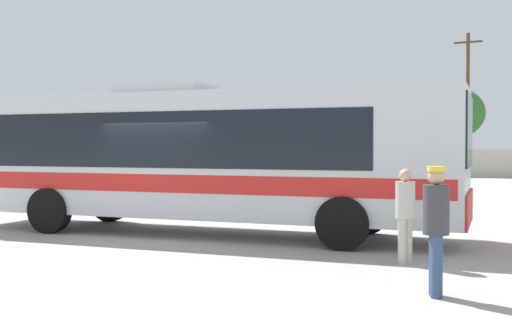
% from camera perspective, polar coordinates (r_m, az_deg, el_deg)
% --- Properties ---
extents(ground_plane, '(300.00, 300.00, 0.00)m').
position_cam_1_polar(ground_plane, '(24.13, 0.73, -3.50)').
color(ground_plane, '#A3A099').
extents(perimeter_wall, '(80.00, 0.30, 1.80)m').
position_cam_1_polar(perimeter_wall, '(43.12, 6.42, -0.21)').
color(perimeter_wall, '#B2AD9E').
rests_on(perimeter_wall, ground_plane).
extents(coach_bus_silver_red, '(12.00, 4.01, 3.41)m').
position_cam_1_polar(coach_bus_silver_red, '(14.80, -5.52, 0.57)').
color(coach_bus_silver_red, silver).
rests_on(coach_bus_silver_red, ground_plane).
extents(attendant_by_bus_door, '(0.46, 0.46, 1.62)m').
position_cam_1_polar(attendant_by_bus_door, '(11.15, 13.13, -4.39)').
color(attendant_by_bus_door, '#B7B2A8').
rests_on(attendant_by_bus_door, ground_plane).
extents(passenger_waiting_on_apron, '(0.38, 0.38, 1.73)m').
position_cam_1_polar(passenger_waiting_on_apron, '(8.85, 15.71, -5.38)').
color(passenger_waiting_on_apron, '#33476B').
rests_on(passenger_waiting_on_apron, ground_plane).
extents(parked_car_leftmost_black, '(4.52, 2.13, 1.45)m').
position_cam_1_polar(parked_car_leftmost_black, '(42.11, -10.56, -0.43)').
color(parked_car_leftmost_black, black).
rests_on(parked_car_leftmost_black, ground_plane).
extents(parked_car_second_white, '(4.42, 2.12, 1.50)m').
position_cam_1_polar(parked_car_second_white, '(40.33, -2.47, -0.46)').
color(parked_car_second_white, silver).
rests_on(parked_car_second_white, ground_plane).
extents(utility_pole_near, '(1.78, 0.54, 9.50)m').
position_cam_1_polar(utility_pole_near, '(45.05, 18.31, 4.93)').
color(utility_pole_near, '#4C3823').
rests_on(utility_pole_near, ground_plane).
extents(roadside_tree_left, '(4.57, 4.57, 6.56)m').
position_cam_1_polar(roadside_tree_left, '(49.72, -5.52, 4.25)').
color(roadside_tree_left, brown).
rests_on(roadside_tree_left, ground_plane).
extents(roadside_tree_midleft, '(3.24, 3.24, 5.80)m').
position_cam_1_polar(roadside_tree_midleft, '(45.84, 3.77, 4.25)').
color(roadside_tree_midleft, brown).
rests_on(roadside_tree_midleft, ground_plane).
extents(roadside_tree_midright, '(4.13, 4.13, 6.01)m').
position_cam_1_polar(roadside_tree_midright, '(45.98, 17.19, 4.00)').
color(roadside_tree_midright, brown).
rests_on(roadside_tree_midright, ground_plane).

